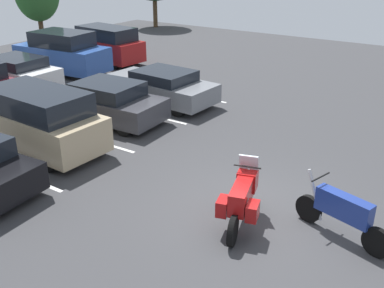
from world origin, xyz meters
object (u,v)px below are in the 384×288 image
Objects in this scene: car_far_blue at (62,53)px; car_far_red at (105,44)px; motorcycle_second at (342,212)px; car_tan at (35,119)px; car_grey at (160,86)px; motorcycle_touring at (242,197)px; car_charcoal at (106,102)px; car_far_white at (14,72)px.

car_far_red is at bearing -2.13° from car_far_blue.
car_tan is (-0.44, 9.17, 0.34)m from motorcycle_second.
car_far_blue is at bearing 81.09° from car_grey.
car_charcoal is at bearing 65.59° from motorcycle_touring.
car_grey is 7.74m from car_far_red.
car_grey is (2.66, -0.39, -0.02)m from car_charcoal.
car_far_blue is (6.93, 13.47, 0.32)m from motorcycle_touring.
motorcycle_touring is 0.44× the size of car_far_red.
motorcycle_touring is 16.56m from car_far_red.
motorcycle_touring is at bearing -91.97° from car_tan.
car_far_red is at bearing 43.79° from car_charcoal.
car_far_white is (-1.79, 6.74, 0.02)m from car_grey.
car_grey is at bearing -8.29° from car_charcoal.
car_grey reaches higher than motorcycle_second.
car_far_red is at bearing 59.42° from motorcycle_second.
car_far_white is 0.94× the size of car_far_red.
car_far_red is (6.56, 6.29, 0.25)m from car_charcoal.
car_far_blue reaches higher than motorcycle_second.
car_far_red reaches higher than motorcycle_second.
motorcycle_second is 15.80m from car_far_white.
car_tan is 1.03× the size of car_grey.
car_far_blue is (3.72, 6.40, 0.29)m from car_charcoal.
car_tan is at bearing 175.07° from car_grey.
car_far_blue is at bearing 59.80° from car_charcoal.
car_charcoal is 9.09m from car_far_red.
motorcycle_second is 0.46× the size of car_tan.
car_charcoal is 0.92× the size of car_grey.
car_far_red is (5.69, -0.06, 0.25)m from car_far_white.
motorcycle_touring reaches higher than car_charcoal.
car_far_blue is 2.84m from car_far_red.
car_far_red is (3.90, 6.68, 0.27)m from car_grey.
car_tan is at bearing -146.97° from car_far_red.
car_far_blue reaches higher than car_charcoal.
car_far_red reaches higher than car_far_white.
motorcycle_second is at bearing -102.39° from car_far_white.
car_far_red is at bearing 59.69° from car_grey.
motorcycle_touring is 7.77m from car_charcoal.
car_tan is 5.65m from car_grey.
car_far_blue reaches higher than car_far_red.
car_tan is 1.10× the size of car_far_white.
car_far_red reaches higher than car_grey.
car_grey is at bearing -98.91° from car_far_blue.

